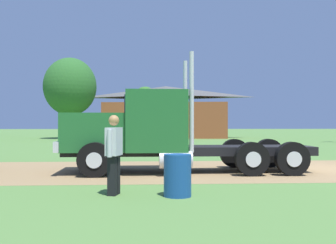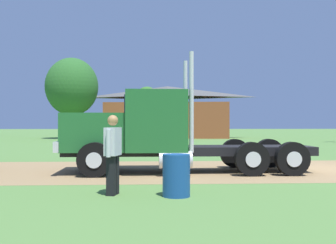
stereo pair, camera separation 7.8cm
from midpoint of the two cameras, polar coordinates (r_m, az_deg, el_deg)
The scene contains 8 objects.
ground_plane at distance 14.91m, azimuth 21.23°, elevation -6.34°, with size 200.00×200.00×0.00m, color #54803C.
dirt_track at distance 14.91m, azimuth 21.23°, elevation -6.32°, with size 120.00×6.31×0.01m, color #967850.
truck_foreground_white at distance 12.99m, azimuth -2.14°, elevation -1.63°, with size 8.22×2.70×3.80m.
visitor_walking_mid at distance 8.97m, azimuth -7.68°, elevation -4.14°, with size 0.37×0.65×1.78m.
steel_barrel at distance 8.75m, azimuth 1.46°, elevation -7.66°, with size 0.60×0.60×0.92m, color #19478C.
shed_building at distance 44.08m, azimuth -0.05°, elevation 1.31°, with size 14.54×7.32×5.72m.
tree_mid at distance 42.96m, azimuth -13.58°, elevation 4.94°, with size 5.48×5.48×8.47m.
tree_right at distance 53.29m, azimuth -2.99°, elevation 3.06°, with size 3.38×3.38×6.53m.
Camera 2 is at (-6.03, -13.53, 1.60)m, focal length 42.48 mm.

